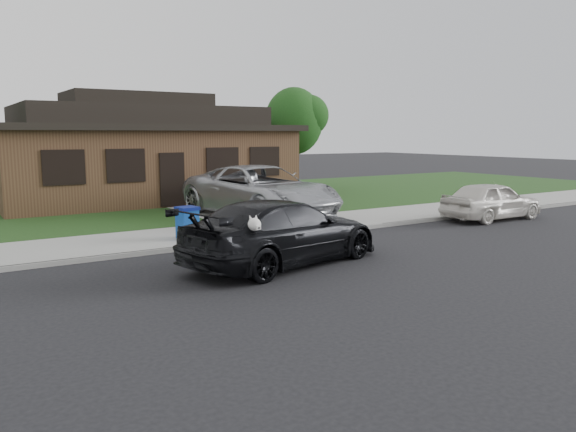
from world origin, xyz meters
TOP-DOWN VIEW (x-y plane):
  - ground at (0.00, 0.00)m, footprint 120.00×120.00m
  - sidewalk at (0.00, 5.00)m, footprint 60.00×3.00m
  - curb at (0.00, 3.50)m, footprint 60.00×0.12m
  - lawn at (0.00, 13.00)m, footprint 60.00×13.00m
  - driveway at (6.00, 10.00)m, footprint 4.50×13.00m
  - sedan at (2.79, 0.84)m, footprint 5.56×3.26m
  - minivan at (5.68, 6.94)m, footprint 3.77×6.74m
  - white_compact at (12.61, 2.68)m, footprint 3.99×1.65m
  - recycling_bin at (1.92, 4.45)m, footprint 0.59×0.61m
  - house at (4.00, 15.00)m, footprint 12.60×8.60m
  - tree_1 at (12.14, 14.40)m, footprint 3.15×3.00m

SIDE VIEW (x-z plane):
  - ground at x=0.00m, z-range 0.00..0.00m
  - sidewalk at x=0.00m, z-range 0.00..0.12m
  - curb at x=0.00m, z-range 0.00..0.12m
  - lawn at x=0.00m, z-range 0.00..0.13m
  - driveway at x=6.00m, z-range 0.00..0.14m
  - recycling_bin at x=1.92m, z-range 0.12..1.01m
  - white_compact at x=12.61m, z-range 0.00..1.35m
  - sedan at x=2.79m, z-range 0.00..1.51m
  - minivan at x=5.68m, z-range 0.14..1.92m
  - house at x=4.00m, z-range -0.19..4.46m
  - tree_1 at x=12.14m, z-range 1.09..6.34m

